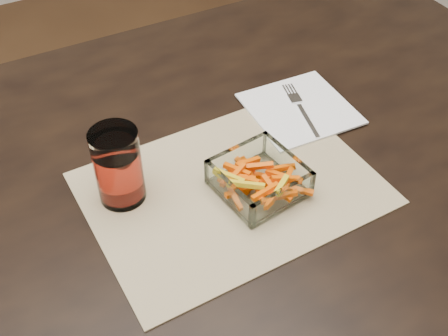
{
  "coord_description": "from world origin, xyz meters",
  "views": [
    {
      "loc": [
        -0.24,
        -0.63,
        1.4
      ],
      "look_at": [
        0.06,
        -0.07,
        0.78
      ],
      "focal_mm": 45.0,
      "sensor_mm": 36.0,
      "label": 1
    }
  ],
  "objects_px": {
    "glass_bowl": "(259,180)",
    "tumbler": "(119,168)",
    "fork": "(300,108)",
    "dining_table": "(175,204)"
  },
  "relations": [
    {
      "from": "dining_table",
      "to": "glass_bowl",
      "type": "bearing_deg",
      "value": -48.02
    },
    {
      "from": "dining_table",
      "to": "glass_bowl",
      "type": "xyz_separation_m",
      "value": [
        0.1,
        -0.11,
        0.11
      ]
    },
    {
      "from": "fork",
      "to": "glass_bowl",
      "type": "bearing_deg",
      "value": -128.01
    },
    {
      "from": "glass_bowl",
      "to": "tumbler",
      "type": "distance_m",
      "value": 0.22
    },
    {
      "from": "glass_bowl",
      "to": "tumbler",
      "type": "relative_size",
      "value": 1.08
    },
    {
      "from": "tumbler",
      "to": "fork",
      "type": "distance_m",
      "value": 0.37
    },
    {
      "from": "dining_table",
      "to": "tumbler",
      "type": "bearing_deg",
      "value": -166.43
    },
    {
      "from": "tumbler",
      "to": "dining_table",
      "type": "bearing_deg",
      "value": 13.57
    },
    {
      "from": "dining_table",
      "to": "fork",
      "type": "bearing_deg",
      "value": 5.39
    },
    {
      "from": "dining_table",
      "to": "fork",
      "type": "height_order",
      "value": "fork"
    }
  ]
}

